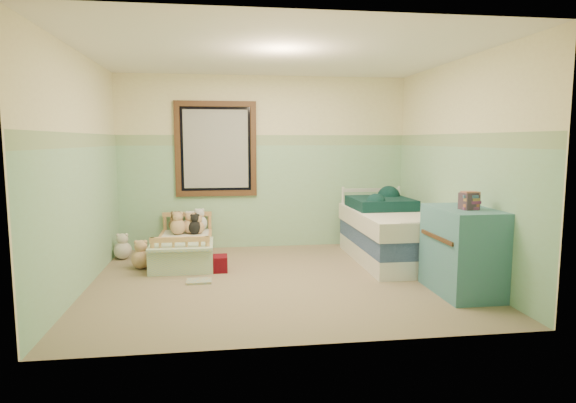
{
  "coord_description": "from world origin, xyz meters",
  "views": [
    {
      "loc": [
        -0.64,
        -5.35,
        1.57
      ],
      "look_at": [
        0.15,
        0.35,
        0.85
      ],
      "focal_mm": 30.45,
      "sensor_mm": 36.0,
      "label": 1
    }
  ],
  "objects": [
    {
      "name": "toddler_mattress",
      "position": [
        -1.13,
        1.05,
        0.24
      ],
      "size": [
        0.64,
        1.33,
        0.12
      ],
      "primitive_type": "cube",
      "color": "silver",
      "rests_on": "toddler_bed_frame"
    },
    {
      "name": "extra_plush_0",
      "position": [
        -1.07,
        1.39,
        0.4
      ],
      "size": [
        0.2,
        0.2,
        0.2
      ],
      "primitive_type": "sphere",
      "color": "tan",
      "rests_on": "toddler_mattress"
    },
    {
      "name": "floor_book",
      "position": [
        -0.9,
        0.02,
        0.01
      ],
      "size": [
        0.28,
        0.22,
        0.03
      ],
      "primitive_type": "cube",
      "rotation": [
        0.0,
        0.0,
        0.01
      ],
      "color": "gold",
      "rests_on": "floor"
    },
    {
      "name": "twin_bed_frame",
      "position": [
        1.55,
        0.66,
        0.11
      ],
      "size": [
        0.91,
        1.82,
        0.22
      ],
      "primitive_type": "cube",
      "color": "white",
      "rests_on": "floor"
    },
    {
      "name": "floor",
      "position": [
        0.0,
        0.0,
        -0.01
      ],
      "size": [
        4.2,
        3.6,
        0.02
      ],
      "primitive_type": "cube",
      "color": "#826A53",
      "rests_on": "ground"
    },
    {
      "name": "extra_plush_3",
      "position": [
        -0.96,
        1.35,
        0.39
      ],
      "size": [
        0.17,
        0.17,
        0.17
      ],
      "primitive_type": "sphere",
      "color": "tan",
      "rests_on": "toddler_mattress"
    },
    {
      "name": "window_frame",
      "position": [
        -0.7,
        1.76,
        1.45
      ],
      "size": [
        1.16,
        0.06,
        1.36
      ],
      "primitive_type": "cube",
      "color": "#412716",
      "rests_on": "wall_back"
    },
    {
      "name": "dresser",
      "position": [
        1.81,
        -0.73,
        0.44
      ],
      "size": [
        0.55,
        0.89,
        0.89
      ],
      "primitive_type": "cube",
      "color": "teal",
      "rests_on": "floor"
    },
    {
      "name": "plush_floor_cream",
      "position": [
        -1.95,
        1.26,
        0.12
      ],
      "size": [
        0.23,
        0.23,
        0.23
      ],
      "primitive_type": "sphere",
      "color": "beige",
      "rests_on": "floor"
    },
    {
      "name": "patchwork_quilt",
      "position": [
        -1.13,
        0.62,
        0.31
      ],
      "size": [
        0.76,
        0.7,
        0.03
      ],
      "primitive_type": "cube",
      "color": "#86B5CA",
      "rests_on": "toddler_mattress"
    },
    {
      "name": "extra_plush_4",
      "position": [
        -1.0,
        1.55,
        0.39
      ],
      "size": [
        0.18,
        0.18,
        0.18
      ],
      "primitive_type": "sphere",
      "color": "black",
      "rests_on": "toddler_mattress"
    },
    {
      "name": "window_blinds",
      "position": [
        -0.7,
        1.77,
        1.45
      ],
      "size": [
        0.92,
        0.01,
        1.12
      ],
      "primitive_type": "cube",
      "color": "#BBBBB8",
      "rests_on": "window_frame"
    },
    {
      "name": "twin_mattress",
      "position": [
        1.55,
        0.66,
        0.55
      ],
      "size": [
        0.95,
        1.86,
        0.22
      ],
      "primitive_type": "cube",
      "color": "white",
      "rests_on": "twin_boxspring"
    },
    {
      "name": "plush_bed_tan",
      "position": [
        -1.23,
        1.33,
        0.4
      ],
      "size": [
        0.21,
        0.21,
        0.21
      ],
      "primitive_type": "sphere",
      "color": "tan",
      "rests_on": "toddler_mattress"
    },
    {
      "name": "wall_left",
      "position": [
        -2.1,
        0.0,
        1.25
      ],
      "size": [
        0.04,
        3.6,
        2.5
      ],
      "primitive_type": "cube",
      "color": "beige",
      "rests_on": "floor"
    },
    {
      "name": "wainscot_mint",
      "position": [
        0.0,
        1.79,
        0.75
      ],
      "size": [
        4.2,
        0.01,
        1.5
      ],
      "primitive_type": "cube",
      "color": "#8EBD8E",
      "rests_on": "floor"
    },
    {
      "name": "ceiling",
      "position": [
        0.0,
        0.0,
        2.51
      ],
      "size": [
        4.2,
        3.6,
        0.02
      ],
      "primitive_type": "cube",
      "color": "white",
      "rests_on": "wall_back"
    },
    {
      "name": "teal_blanket",
      "position": [
        1.5,
        0.96,
        0.73
      ],
      "size": [
        0.79,
        0.84,
        0.14
      ],
      "primitive_type": "cube",
      "rotation": [
        0.0,
        0.0,
        0.02
      ],
      "color": "black",
      "rests_on": "twin_mattress"
    },
    {
      "name": "plush_bed_white",
      "position": [
        -1.08,
        1.55,
        0.4
      ],
      "size": [
        0.19,
        0.19,
        0.19
      ],
      "primitive_type": "sphere",
      "color": "silver",
      "rests_on": "toddler_mattress"
    },
    {
      "name": "plush_bed_brown",
      "position": [
        -1.28,
        1.55,
        0.4
      ],
      "size": [
        0.2,
        0.2,
        0.2
      ],
      "primitive_type": "sphere",
      "color": "brown",
      "rests_on": "toddler_mattress"
    },
    {
      "name": "border_strip",
      "position": [
        0.0,
        1.79,
        1.57
      ],
      "size": [
        4.2,
        0.01,
        0.15
      ],
      "primitive_type": "cube",
      "color": "#467A52",
      "rests_on": "wall_back"
    },
    {
      "name": "red_pillow",
      "position": [
        -0.73,
        0.47,
        0.09
      ],
      "size": [
        0.3,
        0.26,
        0.19
      ],
      "primitive_type": "cube",
      "rotation": [
        0.0,
        0.0,
        0.0
      ],
      "color": "#A10B1C",
      "rests_on": "floor"
    },
    {
      "name": "twin_boxspring",
      "position": [
        1.55,
        0.66,
        0.33
      ],
      "size": [
        0.91,
        1.82,
        0.22
      ],
      "primitive_type": "cube",
      "color": "navy",
      "rests_on": "twin_bed_frame"
    },
    {
      "name": "extra_plush_1",
      "position": [
        -0.95,
        1.58,
        0.41
      ],
      "size": [
        0.21,
        0.21,
        0.21
      ],
      "primitive_type": "sphere",
      "color": "silver",
      "rests_on": "toddler_mattress"
    },
    {
      "name": "book_stack",
      "position": [
        1.81,
        -0.82,
        0.97
      ],
      "size": [
        0.19,
        0.17,
        0.17
      ],
      "primitive_type": "cube",
      "rotation": [
        0.0,
        0.0,
        0.25
      ],
      "color": "brown",
      "rests_on": "dresser"
    },
    {
      "name": "wall_back",
      "position": [
        0.0,
        1.8,
        1.25
      ],
      "size": [
        4.2,
        0.04,
        2.5
      ],
      "primitive_type": "cube",
      "color": "beige",
      "rests_on": "floor"
    },
    {
      "name": "extra_plush_2",
      "position": [
        -1.05,
        1.52,
        0.39
      ],
      "size": [
        0.18,
        0.18,
        0.18
      ],
      "primitive_type": "sphere",
      "color": "brown",
      "rests_on": "toddler_mattress"
    },
    {
      "name": "wall_front",
      "position": [
        0.0,
        -1.8,
        1.25
      ],
      "size": [
        4.2,
        0.04,
        2.5
      ],
      "primitive_type": "cube",
      "color": "beige",
      "rests_on": "floor"
    },
    {
      "name": "plush_floor_tan",
      "position": [
        -1.63,
        0.72,
        0.12
      ],
      "size": [
        0.24,
        0.24,
        0.24
      ],
      "primitive_type": "sphere",
      "color": "tan",
      "rests_on": "floor"
    },
    {
      "name": "plush_bed_dark",
      "position": [
        -1.0,
        1.33,
        0.39
      ],
      "size": [
        0.19,
        0.19,
        0.19
      ],
      "primitive_type": "sphere",
      "color": "black",
      "rests_on": "toddler_mattress"
    },
    {
      "name": "wall_right",
      "position": [
        2.1,
        0.0,
        1.25
      ],
      "size": [
        0.04,
        3.6,
        2.5
      ],
      "primitive_type": "cube",
      "color": "beige",
      "rests_on": "floor"
    },
    {
      "name": "toddler_bed_frame",
      "position": [
        -1.13,
        1.05,
        0.09
      ],
      "size": [
        0.7,
        1.39,
        0.18
      ],
      "primitive_type": "cube",
      "color": "#BB7E47",
      "rests_on": "floor"
    }
  ]
}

